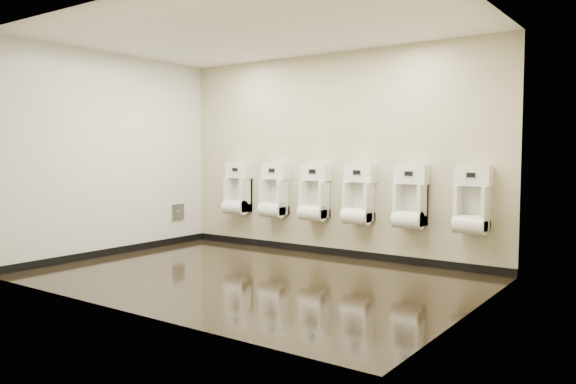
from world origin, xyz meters
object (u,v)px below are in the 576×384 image
object	(u,v)px
access_panel	(178,212)
urinal_2	(314,197)
urinal_0	(238,192)
urinal_5	(472,205)
urinal_3	(359,199)
urinal_1	(274,194)
urinal_4	(410,202)

from	to	relation	value
access_panel	urinal_2	distance (m)	2.35
urinal_0	urinal_5	xyz separation A→B (m)	(3.59, 0.00, 0.00)
access_panel	urinal_5	size ratio (longest dim) A/B	0.32
access_panel	urinal_3	world-z (taller)	urinal_3
urinal_1	urinal_3	distance (m)	1.40
urinal_4	urinal_5	bearing A→B (deg)	0.00
access_panel	urinal_1	distance (m)	1.67
urinal_3	urinal_4	distance (m)	0.73
urinal_2	access_panel	bearing A→B (deg)	-169.83
urinal_0	urinal_2	xyz separation A→B (m)	(1.41, 0.00, 0.00)
urinal_0	urinal_5	size ratio (longest dim) A/B	1.00
access_panel	urinal_5	bearing A→B (deg)	5.25
urinal_1	urinal_5	xyz separation A→B (m)	(2.89, 0.00, 0.00)
urinal_3	urinal_5	xyz separation A→B (m)	(1.49, 0.00, 0.00)
access_panel	urinal_0	bearing A→B (deg)	24.92
access_panel	urinal_1	world-z (taller)	urinal_1
urinal_0	urinal_3	world-z (taller)	same
urinal_1	urinal_5	size ratio (longest dim) A/B	1.00
urinal_5	access_panel	bearing A→B (deg)	-174.75
urinal_4	urinal_3	bearing A→B (deg)	180.00
urinal_2	urinal_3	xyz separation A→B (m)	(0.69, 0.00, 0.00)
urinal_3	urinal_5	bearing A→B (deg)	0.00
urinal_4	urinal_2	bearing A→B (deg)	180.00
urinal_3	urinal_4	xyz separation A→B (m)	(0.73, 0.00, 0.00)
urinal_1	urinal_2	bearing A→B (deg)	0.00
urinal_0	urinal_3	size ratio (longest dim) A/B	1.00
urinal_2	urinal_4	world-z (taller)	same
access_panel	urinal_0	world-z (taller)	urinal_0
urinal_4	urinal_1	bearing A→B (deg)	180.00
urinal_5	urinal_3	bearing A→B (deg)	180.00
urinal_3	urinal_5	distance (m)	1.49
urinal_2	urinal_4	size ratio (longest dim) A/B	1.00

